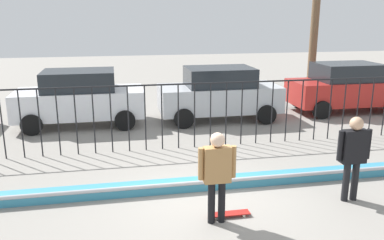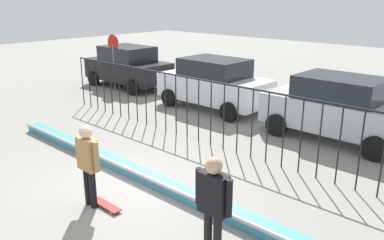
{
  "view_description": "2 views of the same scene",
  "coord_description": "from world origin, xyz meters",
  "px_view_note": "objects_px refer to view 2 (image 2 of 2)",
  "views": [
    {
      "loc": [
        -1.72,
        -7.54,
        3.76
      ],
      "look_at": [
        0.12,
        1.94,
        1.2
      ],
      "focal_mm": 37.75,
      "sensor_mm": 36.0,
      "label": 1
    },
    {
      "loc": [
        6.5,
        -4.96,
        4.13
      ],
      "look_at": [
        0.01,
        2.07,
        1.15
      ],
      "focal_mm": 37.43,
      "sensor_mm": 36.0,
      "label": 2
    }
  ],
  "objects_px": {
    "parked_car_black": "(128,66)",
    "parked_car_silver": "(338,108)",
    "parked_car_white": "(214,83)",
    "stop_sign": "(114,54)",
    "skateboard": "(106,205)",
    "camera_operator": "(213,200)",
    "skateboarder": "(88,159)"
  },
  "relations": [
    {
      "from": "parked_car_black",
      "to": "parked_car_silver",
      "type": "height_order",
      "value": "same"
    },
    {
      "from": "parked_car_black",
      "to": "parked_car_white",
      "type": "distance_m",
      "value": 5.39
    },
    {
      "from": "parked_car_white",
      "to": "parked_car_black",
      "type": "bearing_deg",
      "value": 177.5
    },
    {
      "from": "parked_car_black",
      "to": "stop_sign",
      "type": "relative_size",
      "value": 1.72
    },
    {
      "from": "skateboard",
      "to": "parked_car_white",
      "type": "distance_m",
      "value": 8.01
    },
    {
      "from": "camera_operator",
      "to": "parked_car_silver",
      "type": "relative_size",
      "value": 0.42
    },
    {
      "from": "skateboard",
      "to": "parked_car_white",
      "type": "relative_size",
      "value": 0.19
    },
    {
      "from": "skateboarder",
      "to": "stop_sign",
      "type": "relative_size",
      "value": 0.69
    },
    {
      "from": "parked_car_black",
      "to": "parked_car_white",
      "type": "relative_size",
      "value": 1.0
    },
    {
      "from": "skateboarder",
      "to": "skateboard",
      "type": "height_order",
      "value": "skateboarder"
    },
    {
      "from": "parked_car_black",
      "to": "stop_sign",
      "type": "bearing_deg",
      "value": -82.29
    },
    {
      "from": "stop_sign",
      "to": "parked_car_silver",
      "type": "bearing_deg",
      "value": 2.87
    },
    {
      "from": "parked_car_white",
      "to": "parked_car_silver",
      "type": "distance_m",
      "value": 4.88
    },
    {
      "from": "parked_car_white",
      "to": "stop_sign",
      "type": "xyz_separation_m",
      "value": [
        -5.3,
        -0.65,
        0.64
      ]
    },
    {
      "from": "skateboarder",
      "to": "camera_operator",
      "type": "distance_m",
      "value": 2.95
    },
    {
      "from": "stop_sign",
      "to": "parked_car_white",
      "type": "bearing_deg",
      "value": 7.04
    },
    {
      "from": "skateboard",
      "to": "parked_car_silver",
      "type": "bearing_deg",
      "value": 89.11
    },
    {
      "from": "parked_car_black",
      "to": "parked_car_silver",
      "type": "xyz_separation_m",
      "value": [
        10.26,
        -0.32,
        0.0
      ]
    },
    {
      "from": "parked_car_white",
      "to": "camera_operator",
      "type": "bearing_deg",
      "value": -51.04
    },
    {
      "from": "skateboarder",
      "to": "skateboard",
      "type": "bearing_deg",
      "value": 37.11
    },
    {
      "from": "stop_sign",
      "to": "skateboarder",
      "type": "bearing_deg",
      "value": -39.52
    },
    {
      "from": "skateboarder",
      "to": "skateboard",
      "type": "distance_m",
      "value": 1.04
    },
    {
      "from": "parked_car_black",
      "to": "camera_operator",
      "type": "bearing_deg",
      "value": -30.84
    },
    {
      "from": "skateboarder",
      "to": "skateboard",
      "type": "xyz_separation_m",
      "value": [
        0.29,
        0.15,
        -0.98
      ]
    },
    {
      "from": "skateboarder",
      "to": "parked_car_black",
      "type": "height_order",
      "value": "parked_car_black"
    },
    {
      "from": "skateboarder",
      "to": "skateboard",
      "type": "relative_size",
      "value": 2.17
    },
    {
      "from": "skateboarder",
      "to": "parked_car_silver",
      "type": "distance_m",
      "value": 7.55
    },
    {
      "from": "stop_sign",
      "to": "skateboard",
      "type": "bearing_deg",
      "value": -37.9
    },
    {
      "from": "parked_car_white",
      "to": "stop_sign",
      "type": "height_order",
      "value": "stop_sign"
    },
    {
      "from": "skateboarder",
      "to": "parked_car_black",
      "type": "distance_m",
      "value": 11.26
    },
    {
      "from": "parked_car_black",
      "to": "parked_car_white",
      "type": "bearing_deg",
      "value": 0.13
    },
    {
      "from": "camera_operator",
      "to": "skateboard",
      "type": "bearing_deg",
      "value": 19.88
    }
  ]
}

